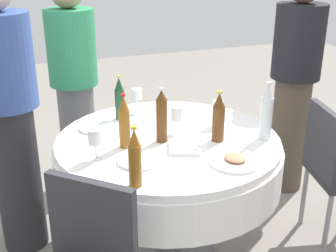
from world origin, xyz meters
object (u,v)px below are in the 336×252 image
bottle_amber_front (135,159)px  bottle_clear_right (267,113)px  wine_glass_west (137,95)px  plate_far (97,127)px  wine_glass_east (218,108)px  plate_near (139,160)px  bottle_brown_north (162,117)px  person_north (294,81)px  bottle_brown_mid (219,118)px  bottle_dark_green_inner (120,99)px  chair_inner (336,164)px  person_right (74,83)px  person_mid (9,115)px  plate_outer (235,160)px  bottle_amber_west (124,123)px  wine_glass_inner (95,138)px  wine_glass_front (176,114)px  dining_table (168,162)px

bottle_amber_front → bottle_clear_right: bearing=106.5°
wine_glass_west → plate_far: bearing=-58.1°
wine_glass_east → plate_near: wine_glass_east is taller
bottle_brown_north → person_north: bearing=110.6°
bottle_brown_mid → bottle_brown_north: (-0.10, -0.29, 0.01)m
bottle_dark_green_inner → bottle_brown_north: bearing=16.2°
bottle_brown_mid → plate_far: size_ratio=1.35×
wine_glass_east → chair_inner: (0.32, 0.63, -0.33)m
plate_near → person_right: (-1.21, -0.10, 0.07)m
bottle_clear_right → person_mid: (-0.57, -1.29, -0.04)m
wine_glass_west → person_mid: size_ratio=0.09×
wine_glass_west → plate_near: 0.71m
plate_outer → chair_inner: chair_inner is taller
bottle_amber_west → person_north: 1.43m
wine_glass_inner → person_north: size_ratio=0.10×
wine_glass_front → person_north: size_ratio=0.10×
bottle_brown_north → wine_glass_east: (-0.10, 0.38, -0.03)m
wine_glass_front → bottle_clear_right: bearing=60.2°
wine_glass_inner → person_right: bearing=175.4°
wine_glass_inner → person_north: bearing=108.8°
bottle_amber_front → wine_glass_east: bottle_amber_front is taller
bottle_amber_front → person_mid: size_ratio=0.17×
bottle_amber_west → plate_near: 0.23m
wine_glass_inner → wine_glass_east: wine_glass_inner is taller
bottle_amber_front → bottle_brown_mid: bearing=119.0°
wine_glass_front → person_mid: size_ratio=0.10×
plate_far → person_mid: person_mid is taller
bottle_brown_north → bottle_dark_green_inner: 0.43m
plate_far → person_north: bearing=95.4°
bottle_dark_green_inner → wine_glass_front: bottle_dark_green_inner is taller
person_right → plate_near: bearing=-104.0°
bottle_brown_mid → plate_far: (-0.40, -0.57, -0.12)m
wine_glass_front → bottle_brown_mid: bearing=45.2°
bottle_brown_mid → bottle_brown_north: 0.30m
dining_table → person_north: size_ratio=0.79×
bottle_dark_green_inner → plate_outer: size_ratio=1.06×
wine_glass_east → plate_outer: wine_glass_east is taller
wine_glass_west → wine_glass_inner: (0.57, -0.39, 0.01)m
plate_near → chair_inner: 1.23m
plate_far → person_north: 1.46m
plate_near → person_north: bearing=114.9°
bottle_brown_mid → wine_glass_front: bottle_brown_mid is taller
bottle_clear_right → chair_inner: (0.05, 0.48, -0.37)m
wine_glass_front → person_mid: bearing=-110.9°
plate_far → bottle_brown_mid: bearing=55.5°
bottle_brown_mid → wine_glass_east: (-0.19, 0.10, -0.02)m
plate_outer → bottle_brown_north: bearing=-146.5°
person_mid → person_north: person_mid is taller
bottle_amber_front → plate_outer: 0.53m
person_mid → bottle_clear_right: bearing=-88.9°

